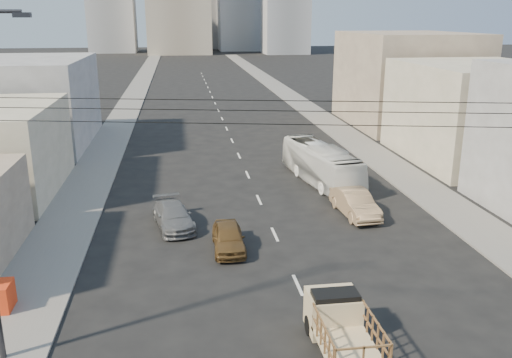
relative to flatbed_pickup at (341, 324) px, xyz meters
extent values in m
cube|color=slate|center=(-12.20, 67.14, -1.03)|extent=(3.50, 180.00, 0.12)
cube|color=slate|center=(11.30, 67.14, -1.03)|extent=(3.50, 180.00, 0.12)
cube|color=silver|center=(-0.45, 5.14, -1.09)|extent=(0.15, 2.00, 0.01)
cube|color=silver|center=(-0.45, 11.14, -1.09)|extent=(0.15, 2.00, 0.01)
cube|color=silver|center=(-0.45, 17.14, -1.09)|extent=(0.15, 2.00, 0.01)
cube|color=silver|center=(-0.45, 23.14, -1.09)|extent=(0.15, 2.00, 0.01)
cube|color=silver|center=(-0.45, 29.14, -1.09)|extent=(0.15, 2.00, 0.01)
cube|color=silver|center=(-0.45, 35.14, -1.09)|extent=(0.15, 2.00, 0.01)
cube|color=silver|center=(-0.45, 41.14, -1.09)|extent=(0.15, 2.00, 0.01)
cube|color=silver|center=(-0.45, 47.14, -1.09)|extent=(0.15, 2.00, 0.01)
cube|color=silver|center=(-0.45, 53.14, -1.09)|extent=(0.15, 2.00, 0.01)
cube|color=silver|center=(-0.45, 59.14, -1.09)|extent=(0.15, 2.00, 0.01)
cube|color=silver|center=(-0.45, 65.14, -1.09)|extent=(0.15, 2.00, 0.01)
cube|color=silver|center=(-0.45, 71.14, -1.09)|extent=(0.15, 2.00, 0.01)
cube|color=silver|center=(-0.45, 77.14, -1.09)|extent=(0.15, 2.00, 0.01)
cube|color=silver|center=(-0.45, 83.14, -1.09)|extent=(0.15, 2.00, 0.01)
cube|color=silver|center=(-0.45, 89.14, -1.09)|extent=(0.15, 2.00, 0.01)
cube|color=silver|center=(-0.45, 95.14, -1.09)|extent=(0.15, 2.00, 0.01)
cube|color=silver|center=(-0.45, 101.14, -1.09)|extent=(0.15, 2.00, 0.01)
cube|color=beige|center=(0.00, -0.90, -0.39)|extent=(1.90, 3.00, 0.12)
cube|color=beige|center=(0.00, 1.10, -0.14)|extent=(1.90, 1.60, 1.50)
cube|color=black|center=(0.00, 0.85, 0.46)|extent=(1.70, 0.90, 0.70)
cylinder|color=black|center=(-0.85, 1.20, -0.71)|extent=(0.25, 0.76, 0.76)
cylinder|color=black|center=(0.85, 1.20, -0.71)|extent=(0.25, 0.76, 0.76)
imported|color=white|center=(4.58, 20.36, 0.30)|extent=(3.88, 10.24, 2.79)
imported|color=brown|center=(-3.19, 9.47, -0.42)|extent=(1.64, 3.99, 1.35)
imported|color=tan|center=(4.91, 13.47, -0.31)|extent=(2.01, 4.84, 1.56)
imported|color=slate|center=(-6.03, 13.07, -0.42)|extent=(2.74, 4.94, 1.35)
cube|color=#2D2D33|center=(-9.95, 1.14, 10.61)|extent=(0.50, 0.25, 0.15)
cylinder|color=black|center=(-0.45, -1.36, 8.21)|extent=(23.01, 5.02, 0.02)
cylinder|color=black|center=(-0.45, -1.36, 7.91)|extent=(23.01, 5.02, 0.02)
cylinder|color=black|center=(-0.45, -1.36, 7.51)|extent=(23.01, 5.02, 0.02)
cube|color=#B1AA8F|center=(19.05, 25.14, 2.91)|extent=(11.00, 14.00, 8.00)
cube|color=gray|center=(19.55, 41.14, 3.91)|extent=(12.00, 16.00, 10.00)
cube|color=gray|center=(-19.95, 36.14, 2.91)|extent=(12.00, 16.00, 8.00)
cube|color=gray|center=(-26.45, 177.14, 15.91)|extent=(15.00, 15.00, 34.00)
cube|color=gray|center=(29.55, 162.14, 12.91)|extent=(14.00, 14.00, 28.00)
camera|label=1|loc=(-5.43, -16.45, 10.56)|focal=38.00mm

